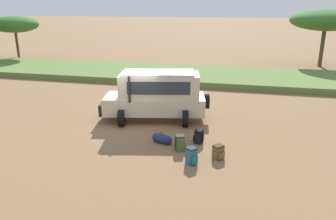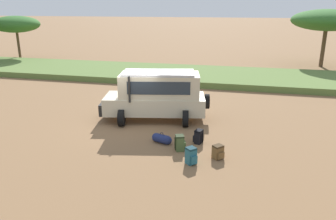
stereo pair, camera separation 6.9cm
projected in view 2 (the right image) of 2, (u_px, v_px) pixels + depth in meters
name	position (u px, v px, depth m)	size (l,w,h in m)	color
ground_plane	(134.00, 123.00, 16.07)	(320.00, 320.00, 0.00)	olive
grass_bank	(181.00, 74.00, 26.36)	(120.00, 7.00, 0.44)	#5B7538
safari_vehicle	(157.00, 95.00, 16.15)	(5.48, 3.36, 2.44)	beige
backpack_beside_front_wheel	(218.00, 152.00, 12.23)	(0.49, 0.49, 0.53)	brown
backpack_cluster_center	(198.00, 137.00, 13.60)	(0.43, 0.43, 0.58)	black
backpack_near_rear_wheel	(180.00, 143.00, 12.91)	(0.48, 0.44, 0.63)	#42562D
backpack_outermost	(191.00, 156.00, 11.81)	(0.48, 0.47, 0.63)	#235B6B
duffel_bag_low_black_case	(162.00, 139.00, 13.65)	(0.90, 0.55, 0.47)	navy
acacia_tree_left_mid	(16.00, 24.00, 33.38)	(4.83, 4.62, 4.55)	brown
acacia_tree_centre_back	(327.00, 20.00, 29.74)	(6.33, 6.59, 5.23)	brown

